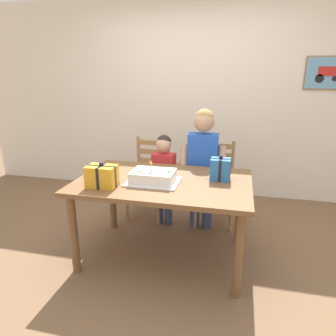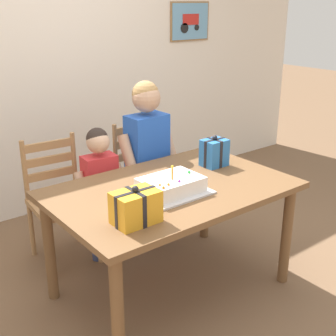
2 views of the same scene
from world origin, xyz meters
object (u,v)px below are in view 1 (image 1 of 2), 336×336
(child_older, at_px, (203,158))
(chair_right, at_px, (215,182))
(gift_box_red_large, at_px, (102,176))
(child_younger, at_px, (164,171))
(dining_table, at_px, (163,190))
(chair_left, at_px, (149,177))
(gift_box_beside_cake, at_px, (220,169))
(birthday_cake, at_px, (153,177))

(child_older, bearing_deg, chair_right, 59.50)
(gift_box_red_large, distance_m, child_younger, 0.97)
(dining_table, height_order, chair_left, chair_left)
(chair_left, relative_size, chair_right, 1.00)
(gift_box_beside_cake, bearing_deg, birthday_cake, -159.86)
(birthday_cake, distance_m, chair_right, 1.07)
(dining_table, height_order, birthday_cake, birthday_cake)
(birthday_cake, xyz_separation_m, child_older, (0.33, 0.71, -0.01))
(gift_box_red_large, height_order, child_older, child_older)
(chair_left, bearing_deg, gift_box_beside_cake, -39.61)
(chair_left, height_order, child_younger, child_younger)
(dining_table, xyz_separation_m, chair_right, (0.38, 0.83, -0.19))
(chair_left, xyz_separation_m, chair_right, (0.77, 0.00, 0.00))
(gift_box_beside_cake, relative_size, child_younger, 0.22)
(gift_box_beside_cake, relative_size, chair_right, 0.24)
(child_older, bearing_deg, child_younger, 179.91)
(chair_left, xyz_separation_m, child_older, (0.65, -0.20, 0.33))
(chair_right, bearing_deg, chair_left, -180.00)
(gift_box_red_large, xyz_separation_m, chair_right, (0.83, 1.10, -0.37))
(child_younger, bearing_deg, chair_right, 20.66)
(birthday_cake, relative_size, child_younger, 0.43)
(dining_table, xyz_separation_m, birthday_cake, (-0.07, -0.08, 0.14))
(birthday_cake, height_order, chair_left, birthday_cake)
(dining_table, bearing_deg, chair_right, 65.24)
(gift_box_red_large, relative_size, chair_right, 0.27)
(child_older, relative_size, child_younger, 1.28)
(dining_table, bearing_deg, gift_box_red_large, -149.44)
(gift_box_red_large, xyz_separation_m, child_older, (0.71, 0.90, -0.05))
(gift_box_red_large, xyz_separation_m, chair_left, (0.07, 1.10, -0.37))
(child_younger, bearing_deg, gift_box_beside_cake, -38.88)
(chair_left, xyz_separation_m, child_younger, (0.23, -0.20, 0.15))
(dining_table, bearing_deg, chair_left, 114.73)
(birthday_cake, relative_size, chair_right, 0.48)
(child_younger, bearing_deg, chair_left, 138.46)
(gift_box_beside_cake, bearing_deg, gift_box_red_large, -157.39)
(birthday_cake, height_order, chair_right, birthday_cake)
(chair_left, height_order, chair_right, same)
(dining_table, relative_size, chair_right, 1.63)
(chair_left, bearing_deg, child_younger, -41.54)
(gift_box_beside_cake, bearing_deg, chair_left, 140.39)
(gift_box_red_large, bearing_deg, gift_box_beside_cake, 22.61)
(gift_box_red_large, distance_m, chair_left, 1.16)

